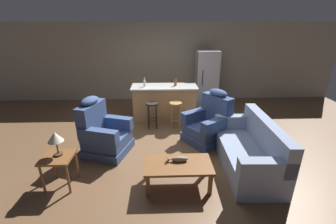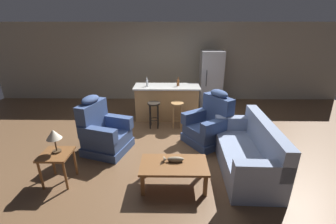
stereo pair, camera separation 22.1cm
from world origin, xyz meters
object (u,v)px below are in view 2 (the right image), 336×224
at_px(coffee_table, 174,167).
at_px(table_lamp, 54,135).
at_px(recliner_near_island, 210,125).
at_px(kitchen_island, 167,102).
at_px(fish_figurine, 174,159).
at_px(recliner_near_lamp, 103,132).
at_px(refrigerator, 211,79).
at_px(bar_stool_left, 154,110).
at_px(bar_stool_right, 177,110).
at_px(end_table, 57,158).
at_px(bottle_short_amber, 178,83).
at_px(couch, 248,153).
at_px(bottle_tall_green, 147,83).

bearing_deg(coffee_table, table_lamp, 176.74).
bearing_deg(coffee_table, recliner_near_island, 61.68).
bearing_deg(kitchen_island, fish_figurine, -86.81).
height_order(recliner_near_lamp, refrigerator, refrigerator).
bearing_deg(recliner_near_island, fish_figurine, 26.75).
height_order(recliner_near_island, bar_stool_left, recliner_near_island).
distance_m(recliner_near_lamp, kitchen_island, 2.22).
distance_m(recliner_near_lamp, table_lamp, 1.20).
bearing_deg(fish_figurine, bar_stool_right, 87.02).
relative_size(end_table, bar_stool_right, 0.82).
height_order(recliner_near_lamp, kitchen_island, recliner_near_lamp).
bearing_deg(bar_stool_left, recliner_near_lamp, -130.26).
height_order(fish_figurine, bar_stool_right, bar_stool_right).
bearing_deg(refrigerator, bottle_short_amber, -132.75).
xyz_separation_m(end_table, bar_stool_left, (1.46, 2.21, 0.01)).
height_order(coffee_table, recliner_near_lamp, recliner_near_lamp).
xyz_separation_m(fish_figurine, kitchen_island, (-0.16, 2.85, 0.02)).
xyz_separation_m(coffee_table, bar_stool_right, (0.11, 2.28, 0.11)).
xyz_separation_m(couch, end_table, (-3.32, -0.41, 0.12)).
relative_size(fish_figurine, refrigerator, 0.19).
xyz_separation_m(end_table, bottle_short_amber, (2.09, 2.86, 0.58)).
height_order(end_table, bar_stool_right, bar_stool_right).
relative_size(couch, recliner_near_island, 1.61).
xyz_separation_m(recliner_near_lamp, bar_stool_right, (1.58, 1.16, 0.05)).
height_order(end_table, table_lamp, table_lamp).
relative_size(coffee_table, refrigerator, 0.62).
xyz_separation_m(coffee_table, fish_figurine, (-0.01, 0.07, 0.10)).
distance_m(recliner_near_island, bottle_tall_green, 2.13).
bearing_deg(bottle_short_amber, recliner_near_island, -64.20).
bearing_deg(bottle_tall_green, recliner_near_island, -41.49).
height_order(recliner_near_island, bar_stool_right, recliner_near_island).
relative_size(recliner_near_lamp, end_table, 2.14).
xyz_separation_m(recliner_near_lamp, bottle_tall_green, (0.77, 1.75, 0.62)).
xyz_separation_m(fish_figurine, recliner_near_lamp, (-1.46, 1.06, -0.04)).
bearing_deg(coffee_table, refrigerator, 73.25).
xyz_separation_m(kitchen_island, bottle_short_amber, (0.31, 0.01, 0.56)).
distance_m(coffee_table, fish_figurine, 0.12).
xyz_separation_m(end_table, bottle_tall_green, (1.25, 2.80, 0.58)).
distance_m(fish_figurine, couch, 1.44).
distance_m(bar_stool_left, bar_stool_right, 0.60).
bearing_deg(bar_stool_right, recliner_near_island, -46.82).
bearing_deg(end_table, bottle_tall_green, 66.02).
bearing_deg(fish_figurine, recliner_near_island, 60.42).
bearing_deg(table_lamp, recliner_near_island, 27.08).
distance_m(bar_stool_right, refrigerator, 2.19).
distance_m(coffee_table, bottle_tall_green, 3.03).
bearing_deg(refrigerator, end_table, -128.25).
bearing_deg(bar_stool_left, end_table, -123.45).
bearing_deg(recliner_near_lamp, bar_stool_left, 67.15).
bearing_deg(recliner_near_lamp, recliner_near_island, 27.35).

